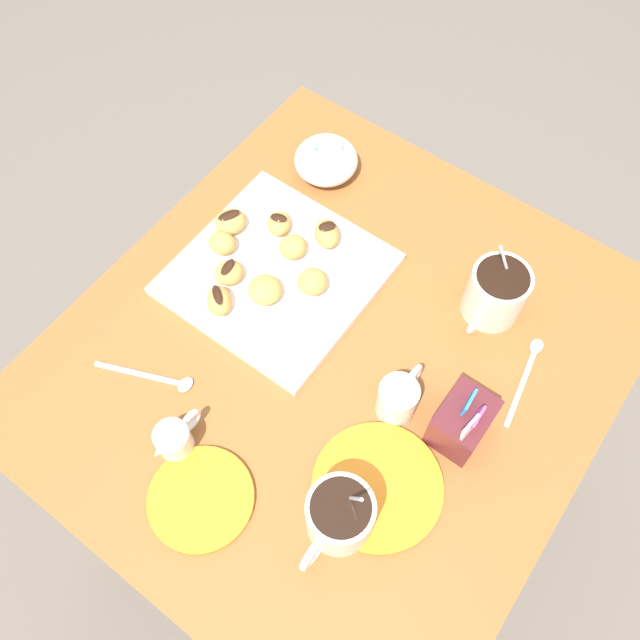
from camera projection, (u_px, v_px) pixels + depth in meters
name	position (u px, v px, depth m)	size (l,w,h in m)	color
ground_plane	(330.00, 474.00, 1.69)	(8.00, 8.00, 0.00)	#665B51
dining_table	(335.00, 387.00, 1.17)	(0.89, 0.81, 0.73)	#935628
pastry_plate_square	(277.00, 274.00, 1.11)	(0.31, 0.31, 0.02)	white
coffee_mug_cream_left	(496.00, 293.00, 1.04)	(0.14, 0.09, 0.15)	silver
coffee_mug_cream_right	(339.00, 516.00, 0.87)	(0.13, 0.09, 0.15)	silver
cream_pitcher_white	(398.00, 398.00, 0.97)	(0.10, 0.06, 0.07)	white
sugar_caddy	(461.00, 424.00, 0.94)	(0.09, 0.07, 0.11)	#561E23
ice_cream_bowl	(326.00, 158.00, 1.19)	(0.12, 0.12, 0.09)	white
chocolate_sauce_pitcher	(174.00, 439.00, 0.94)	(0.09, 0.05, 0.06)	white
saucer_orange_left	(201.00, 499.00, 0.93)	(0.15, 0.15, 0.01)	orange
saucer_orange_right	(377.00, 486.00, 0.94)	(0.19, 0.19, 0.01)	orange
loose_spoon_near_saucer	(156.00, 378.00, 1.02)	(0.07, 0.15, 0.01)	silver
loose_spoon_by_plate	(527.00, 371.00, 1.03)	(0.16, 0.04, 0.01)	silver
beignet_0	(313.00, 282.00, 1.07)	(0.05, 0.05, 0.04)	#D19347
beignet_1	(293.00, 247.00, 1.10)	(0.05, 0.05, 0.04)	#D19347
beignet_2	(219.00, 301.00, 1.05)	(0.05, 0.04, 0.03)	#D19347
chocolate_drizzle_2	(217.00, 295.00, 1.03)	(0.04, 0.01, 0.01)	black
beignet_3	(327.00, 234.00, 1.11)	(0.04, 0.06, 0.04)	#D19347
chocolate_drizzle_3	(327.00, 226.00, 1.09)	(0.03, 0.02, 0.01)	black
beignet_4	(222.00, 243.00, 1.10)	(0.05, 0.04, 0.03)	#D19347
beignet_5	(229.00, 272.00, 1.08)	(0.05, 0.04, 0.03)	#D19347
chocolate_drizzle_5	(228.00, 266.00, 1.06)	(0.03, 0.02, 0.01)	black
beignet_6	(279.00, 223.00, 1.13)	(0.04, 0.05, 0.03)	#D19347
chocolate_drizzle_6	(278.00, 218.00, 1.11)	(0.03, 0.02, 0.01)	black
beignet_7	(265.00, 290.00, 1.06)	(0.06, 0.06, 0.04)	#D19347
beignet_8	(230.00, 221.00, 1.13)	(0.06, 0.05, 0.03)	#D19347
chocolate_drizzle_8	(229.00, 215.00, 1.11)	(0.04, 0.02, 0.01)	black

